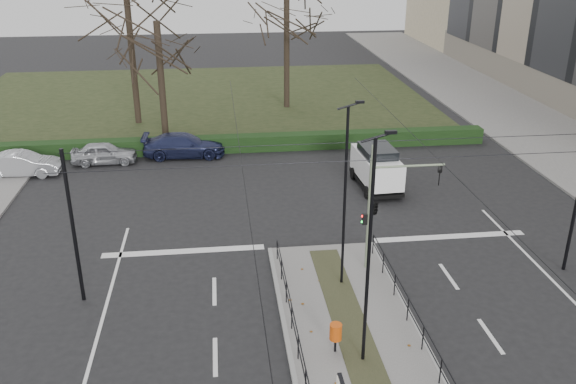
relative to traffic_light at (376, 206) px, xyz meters
name	(u,v)px	position (x,y,z in m)	size (l,w,h in m)	color
ground	(344,312)	(-1.77, -2.91, -2.88)	(140.00, 140.00, 0.00)	black
median_island	(360,354)	(-1.77, -5.41, -2.81)	(4.40, 15.00, 0.14)	#605E5C
sidewalk_east	(526,124)	(16.23, 19.09, -2.81)	(8.00, 90.00, 0.14)	#605E5C
park	(196,100)	(-7.77, 29.09, -2.83)	(38.00, 26.00, 0.10)	black
hedge	(191,145)	(-7.77, 15.69, -2.38)	(38.00, 1.00, 1.00)	black
median_railing	(362,333)	(-1.77, -5.51, -1.91)	(4.14, 13.24, 0.92)	black
catenary	(339,209)	(-1.77, -1.29, 0.54)	(20.00, 34.00, 6.00)	black
traffic_light	(376,206)	(0.00, 0.00, 0.00)	(3.25, 1.80, 4.71)	gray
litter_bin	(336,332)	(-2.57, -5.27, -2.00)	(0.41, 0.41, 1.04)	black
streetlamp_median_near	(370,252)	(-1.75, -5.77, 1.13)	(0.64, 0.13, 7.63)	black
streetlamp_median_far	(345,196)	(-1.50, -1.07, 0.95)	(0.61, 0.12, 7.26)	black
parked_car_first	(104,153)	(-12.92, 14.32, -2.23)	(1.54, 3.83, 1.31)	#A8AAAF
parked_car_second	(22,164)	(-17.23, 12.80, -2.19)	(1.46, 4.19, 1.38)	#A8AAAF
parked_car_third	(184,145)	(-8.20, 15.03, -2.16)	(2.03, 5.00, 1.45)	#1E2448
white_van	(377,166)	(2.34, 8.71, -1.67)	(2.16, 4.37, 2.32)	white
bare_tree_near	(157,30)	(-9.62, 18.98, 4.28)	(7.16, 7.16, 10.13)	black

